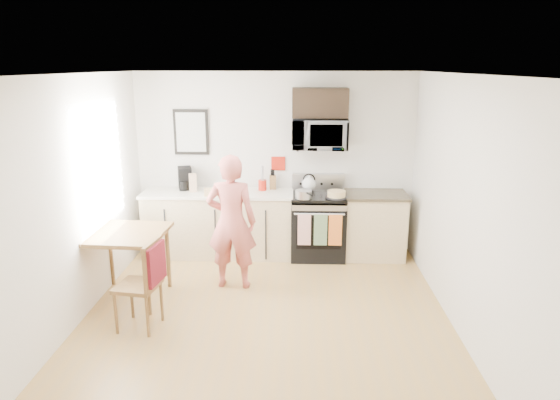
{
  "coord_description": "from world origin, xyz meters",
  "views": [
    {
      "loc": [
        0.33,
        -4.82,
        2.69
      ],
      "look_at": [
        0.12,
        1.0,
        1.1
      ],
      "focal_mm": 32.0,
      "sensor_mm": 36.0,
      "label": 1
    }
  ],
  "objects_px": {
    "microwave": "(320,134)",
    "dining_table": "(126,240)",
    "person": "(231,222)",
    "range": "(318,227)",
    "chair": "(149,273)",
    "cake": "(336,194)"
  },
  "relations": [
    {
      "from": "microwave",
      "to": "dining_table",
      "type": "distance_m",
      "value": 2.94
    },
    {
      "from": "range",
      "to": "person",
      "type": "relative_size",
      "value": 0.69
    },
    {
      "from": "range",
      "to": "microwave",
      "type": "bearing_deg",
      "value": 90.06
    },
    {
      "from": "dining_table",
      "to": "chair",
      "type": "relative_size",
      "value": 0.92
    },
    {
      "from": "person",
      "to": "chair",
      "type": "bearing_deg",
      "value": 58.86
    },
    {
      "from": "range",
      "to": "person",
      "type": "bearing_deg",
      "value": -136.41
    },
    {
      "from": "range",
      "to": "person",
      "type": "xyz_separation_m",
      "value": [
        -1.1,
        -1.04,
        0.4
      ]
    },
    {
      "from": "range",
      "to": "dining_table",
      "type": "height_order",
      "value": "range"
    },
    {
      "from": "range",
      "to": "person",
      "type": "height_order",
      "value": "person"
    },
    {
      "from": "dining_table",
      "to": "chair",
      "type": "distance_m",
      "value": 0.83
    },
    {
      "from": "person",
      "to": "cake",
      "type": "bearing_deg",
      "value": -144.94
    },
    {
      "from": "microwave",
      "to": "person",
      "type": "distance_m",
      "value": 1.84
    },
    {
      "from": "microwave",
      "to": "chair",
      "type": "bearing_deg",
      "value": -129.12
    },
    {
      "from": "range",
      "to": "cake",
      "type": "distance_m",
      "value": 0.62
    },
    {
      "from": "chair",
      "to": "dining_table",
      "type": "bearing_deg",
      "value": 133.02
    },
    {
      "from": "microwave",
      "to": "person",
      "type": "bearing_deg",
      "value": -133.67
    },
    {
      "from": "range",
      "to": "chair",
      "type": "height_order",
      "value": "range"
    },
    {
      "from": "microwave",
      "to": "dining_table",
      "type": "bearing_deg",
      "value": -145.72
    },
    {
      "from": "person",
      "to": "range",
      "type": "bearing_deg",
      "value": -134.03
    },
    {
      "from": "person",
      "to": "cake",
      "type": "relative_size",
      "value": 5.54
    },
    {
      "from": "range",
      "to": "cake",
      "type": "bearing_deg",
      "value": -39.01
    },
    {
      "from": "chair",
      "to": "cake",
      "type": "relative_size",
      "value": 3.21
    }
  ]
}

